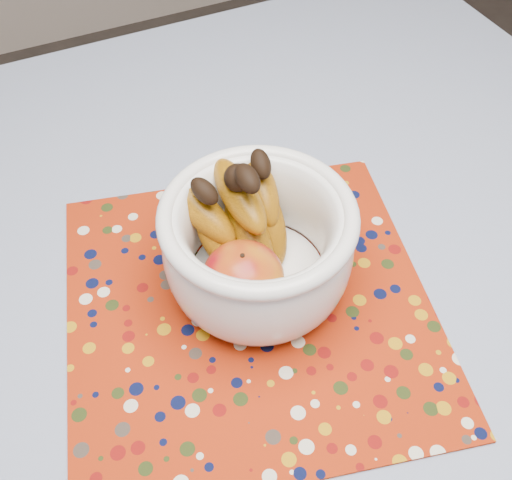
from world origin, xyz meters
The scene contains 4 objects.
table centered at (0.00, 0.00, 0.67)m, with size 1.20×1.20×0.75m.
tablecloth centered at (0.00, 0.00, 0.76)m, with size 1.32×1.32×0.01m, color slate.
placemat centered at (-0.01, 0.03, 0.76)m, with size 0.42×0.42×0.00m, color #952108.
fruit_bowl centered at (0.01, 0.06, 0.84)m, with size 0.22×0.23×0.18m.
Camera 1 is at (-0.17, -0.33, 1.35)m, focal length 42.00 mm.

